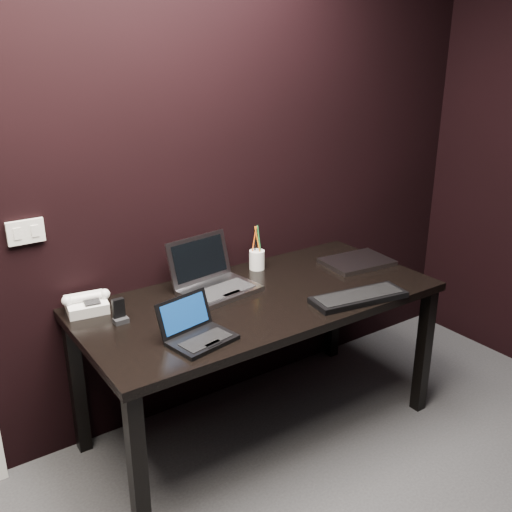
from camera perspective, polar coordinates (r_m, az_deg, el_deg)
wall_back at (r=2.71m, az=-9.76°, el=8.36°), size 4.00×0.00×4.00m
wall_switch at (r=2.55m, az=-22.05°, el=2.25°), size 0.15×0.02×0.10m
desk at (r=2.73m, az=0.41°, el=-5.46°), size 1.70×0.80×0.74m
netbook at (r=2.30m, az=-5.90°, el=-7.61°), size 0.29×0.27×0.16m
silver_laptop at (r=2.74m, az=-4.20°, el=-2.56°), size 0.39×0.36×0.24m
ext_keyboard at (r=2.68m, az=10.23°, el=-4.07°), size 0.48×0.23×0.03m
closed_laptop at (r=3.12m, az=10.06°, el=-0.57°), size 0.38×0.29×0.02m
desk_phone at (r=2.63m, az=-16.58°, el=-4.60°), size 0.21×0.18×0.10m
mobile_phone at (r=2.50m, az=-13.50°, el=-5.62°), size 0.06×0.05×0.10m
pen_cup at (r=2.99m, az=0.08°, el=-0.30°), size 0.10×0.10×0.24m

